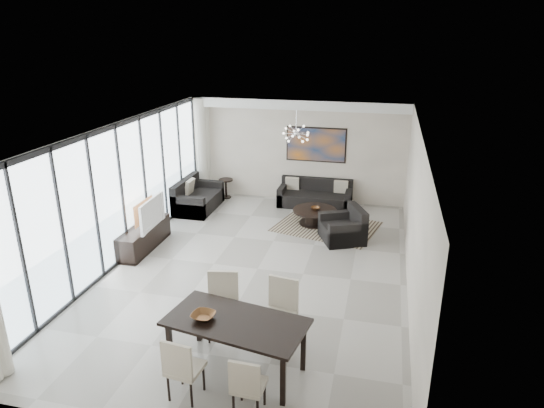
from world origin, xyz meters
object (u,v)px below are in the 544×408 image
(sofa_main, at_px, (315,197))
(dining_table, at_px, (236,326))
(tv_console, at_px, (144,237))
(coffee_table, at_px, (315,216))
(television, at_px, (147,213))

(sofa_main, distance_m, dining_table, 7.18)
(tv_console, relative_size, dining_table, 0.83)
(sofa_main, relative_size, tv_console, 1.15)
(coffee_table, height_order, television, television)
(coffee_table, bearing_deg, tv_console, -146.57)
(dining_table, bearing_deg, tv_console, 133.38)
(coffee_table, relative_size, dining_table, 0.52)
(sofa_main, height_order, television, television)
(coffee_table, height_order, tv_console, tv_console)
(sofa_main, height_order, dining_table, dining_table)
(coffee_table, height_order, sofa_main, sofa_main)
(sofa_main, distance_m, tv_console, 4.97)
(television, distance_m, dining_table, 4.67)
(coffee_table, xyz_separation_m, dining_table, (-0.24, -5.81, 0.52))
(television, bearing_deg, coffee_table, -57.11)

